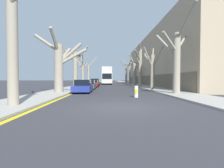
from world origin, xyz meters
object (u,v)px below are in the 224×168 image
at_px(double_decker_bus, 107,75).
at_px(parked_car_3, 95,83).
at_px(street_tree_right_1, 152,68).
at_px(street_tree_left_3, 83,71).
at_px(street_tree_left_1, 60,64).
at_px(street_tree_right_5, 126,74).
at_px(parked_car_1, 89,85).
at_px(street_tree_right_4, 129,72).
at_px(parked_car_0, 83,87).
at_px(street_tree_right_3, 134,73).
at_px(parked_car_2, 93,84).
at_px(street_tree_left_0, 12,24).
at_px(street_tree_left_4, 88,73).
at_px(street_tree_right_2, 140,66).
at_px(street_tree_right_0, 177,58).
at_px(street_tree_left_2, 76,67).
at_px(traffic_bollard, 136,92).

distance_m(double_decker_bus, parked_car_3, 11.97).
bearing_deg(double_decker_bus, street_tree_right_1, -75.08).
bearing_deg(street_tree_left_3, street_tree_left_1, -89.42).
relative_size(double_decker_bus, parked_car_3, 2.39).
bearing_deg(street_tree_right_5, parked_car_1, -104.66).
bearing_deg(street_tree_right_1, parked_car_1, 178.34).
bearing_deg(parked_car_1, street_tree_right_4, 70.89).
relative_size(street_tree_left_1, parked_car_0, 1.54).
xyz_separation_m(street_tree_right_3, parked_car_2, (-8.89, -10.37, -2.31)).
bearing_deg(street_tree_right_5, parked_car_2, -107.86).
height_order(street_tree_left_0, street_tree_right_5, street_tree_left_0).
distance_m(parked_car_0, parked_car_3, 17.24).
relative_size(street_tree_left_0, street_tree_left_4, 1.38).
xyz_separation_m(street_tree_right_4, parked_car_3, (-8.67, -13.35, -2.61)).
distance_m(street_tree_left_1, street_tree_right_4, 33.35).
relative_size(street_tree_right_2, double_decker_bus, 0.75).
bearing_deg(street_tree_left_3, street_tree_right_4, 52.22).
distance_m(street_tree_left_1, street_tree_left_3, 17.32).
distance_m(street_tree_right_0, parked_car_2, 17.15).
relative_size(street_tree_left_1, street_tree_right_2, 0.77).
relative_size(street_tree_right_0, street_tree_right_3, 1.06).
xyz_separation_m(street_tree_right_2, double_decker_bus, (-6.22, 14.70, -1.30)).
relative_size(street_tree_right_3, parked_car_1, 1.65).
xyz_separation_m(street_tree_right_1, parked_car_3, (-8.71, 11.92, -2.20)).
relative_size(street_tree_left_2, street_tree_right_2, 0.78).
bearing_deg(street_tree_right_3, street_tree_left_2, -128.44).
bearing_deg(street_tree_right_1, street_tree_left_0, -126.49).
height_order(parked_car_2, parked_car_3, parked_car_3).
xyz_separation_m(street_tree_left_3, street_tree_right_3, (11.24, 5.88, 0.00)).
xyz_separation_m(street_tree_left_0, parked_car_1, (2.22, 15.02, -3.64)).
xyz_separation_m(street_tree_left_2, parked_car_2, (2.27, 3.69, -2.60)).
bearing_deg(street_tree_right_4, parked_car_1, -109.11).
distance_m(street_tree_left_2, street_tree_right_4, 24.93).
bearing_deg(street_tree_left_0, street_tree_right_3, 70.69).
bearing_deg(street_tree_left_0, street_tree_right_2, 65.22).
bearing_deg(street_tree_right_1, street_tree_left_2, 165.37).
bearing_deg(street_tree_right_5, street_tree_left_0, -102.75).
xyz_separation_m(street_tree_right_2, parked_car_2, (-8.67, -2.24, -3.22)).
relative_size(street_tree_right_4, parked_car_1, 1.62).
distance_m(street_tree_left_3, street_tree_right_4, 17.99).
relative_size(street_tree_left_3, parked_car_2, 1.54).
relative_size(street_tree_left_4, parked_car_0, 1.78).
distance_m(street_tree_left_2, street_tree_right_2, 12.46).
relative_size(street_tree_right_5, traffic_bollard, 7.96).
xyz_separation_m(double_decker_bus, parked_car_0, (-2.45, -28.82, -1.89)).
relative_size(street_tree_left_0, street_tree_right_2, 1.23).
height_order(parked_car_0, parked_car_2, parked_car_0).
height_order(street_tree_right_3, street_tree_right_4, street_tree_right_3).
xyz_separation_m(street_tree_left_0, street_tree_right_1, (10.92, 14.77, -1.36)).
relative_size(parked_car_2, parked_car_3, 0.94).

